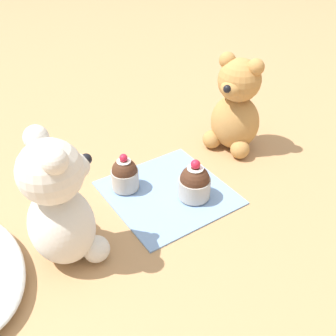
# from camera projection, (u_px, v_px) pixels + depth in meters

# --- Properties ---
(ground_plane) EXTENTS (4.00, 4.00, 0.00)m
(ground_plane) POSITION_uv_depth(u_px,v_px,m) (168.00, 193.00, 0.70)
(ground_plane) COLOR tan
(knitted_placemat) EXTENTS (0.20, 0.20, 0.01)m
(knitted_placemat) POSITION_uv_depth(u_px,v_px,m) (168.00, 192.00, 0.70)
(knitted_placemat) COLOR #7A9ED1
(knitted_placemat) RESTS_ON ground_plane
(teddy_bear_cream) EXTENTS (0.11, 0.10, 0.20)m
(teddy_bear_cream) POSITION_uv_depth(u_px,v_px,m) (60.00, 206.00, 0.53)
(teddy_bear_cream) COLOR silver
(teddy_bear_cream) RESTS_ON ground_plane
(teddy_bear_tan) EXTENTS (0.12, 0.12, 0.20)m
(teddy_bear_tan) POSITION_uv_depth(u_px,v_px,m) (236.00, 108.00, 0.77)
(teddy_bear_tan) COLOR #B78447
(teddy_bear_tan) RESTS_ON ground_plane
(cupcake_near_cream_bear) EXTENTS (0.05, 0.05, 0.07)m
(cupcake_near_cream_bear) POSITION_uv_depth(u_px,v_px,m) (125.00, 174.00, 0.69)
(cupcake_near_cream_bear) COLOR #B2ADA3
(cupcake_near_cream_bear) RESTS_ON knitted_placemat
(cupcake_near_tan_bear) EXTENTS (0.06, 0.06, 0.08)m
(cupcake_near_tan_bear) POSITION_uv_depth(u_px,v_px,m) (195.00, 183.00, 0.67)
(cupcake_near_tan_bear) COLOR #B2ADA3
(cupcake_near_tan_bear) RESTS_ON knitted_placemat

